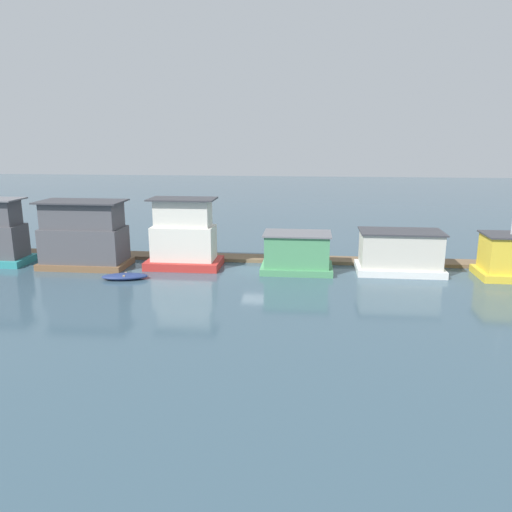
{
  "coord_description": "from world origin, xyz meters",
  "views": [
    {
      "loc": [
        4.09,
        -38.98,
        10.53
      ],
      "look_at": [
        0.0,
        -1.0,
        1.4
      ],
      "focal_mm": 35.0,
      "sensor_mm": 36.0,
      "label": 1
    }
  ],
  "objects_px": {
    "houseboat_brown": "(84,236)",
    "houseboat_green": "(297,253)",
    "houseboat_white": "(400,253)",
    "dinghy_navy": "(125,276)",
    "houseboat_red": "(184,238)"
  },
  "relations": [
    {
      "from": "houseboat_red",
      "to": "houseboat_white",
      "type": "distance_m",
      "value": 17.45
    },
    {
      "from": "houseboat_brown",
      "to": "houseboat_white",
      "type": "bearing_deg",
      "value": 2.1
    },
    {
      "from": "houseboat_brown",
      "to": "dinghy_navy",
      "type": "height_order",
      "value": "houseboat_brown"
    },
    {
      "from": "dinghy_navy",
      "to": "houseboat_white",
      "type": "bearing_deg",
      "value": 11.51
    },
    {
      "from": "houseboat_red",
      "to": "houseboat_green",
      "type": "height_order",
      "value": "houseboat_red"
    },
    {
      "from": "houseboat_brown",
      "to": "houseboat_white",
      "type": "relative_size",
      "value": 1.05
    },
    {
      "from": "dinghy_navy",
      "to": "houseboat_brown",
      "type": "bearing_deg",
      "value": 143.93
    },
    {
      "from": "dinghy_navy",
      "to": "houseboat_red",
      "type": "bearing_deg",
      "value": 49.12
    },
    {
      "from": "houseboat_red",
      "to": "dinghy_navy",
      "type": "xyz_separation_m",
      "value": [
        -3.59,
        -4.15,
        -2.23
      ]
    },
    {
      "from": "houseboat_white",
      "to": "dinghy_navy",
      "type": "bearing_deg",
      "value": -168.49
    },
    {
      "from": "houseboat_brown",
      "to": "houseboat_red",
      "type": "relative_size",
      "value": 1.16
    },
    {
      "from": "houseboat_green",
      "to": "dinghy_navy",
      "type": "height_order",
      "value": "houseboat_green"
    },
    {
      "from": "houseboat_green",
      "to": "dinghy_navy",
      "type": "bearing_deg",
      "value": -163.64
    },
    {
      "from": "houseboat_brown",
      "to": "houseboat_green",
      "type": "xyz_separation_m",
      "value": [
        17.5,
        0.45,
        -1.07
      ]
    },
    {
      "from": "houseboat_brown",
      "to": "houseboat_red",
      "type": "bearing_deg",
      "value": 5.65
    }
  ]
}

